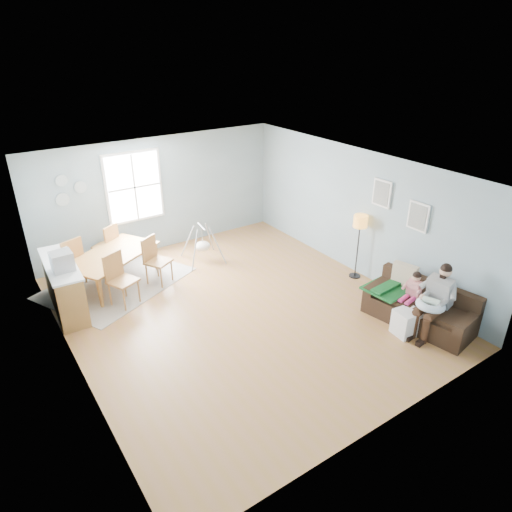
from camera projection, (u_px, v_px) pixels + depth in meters
room at (237, 188)px, 7.68m from camera, size 8.40×9.40×3.90m
window at (134, 187)px, 10.29m from camera, size 1.32×0.08×1.62m
pictures at (399, 204)px, 8.65m from camera, size 0.05×1.34×0.74m
wall_plates at (68, 190)px, 9.51m from camera, size 0.67×0.02×0.66m
sofa at (420, 309)px, 8.26m from camera, size 1.12×2.01×0.77m
green_throw at (389, 288)px, 8.53m from camera, size 0.93×0.79×0.04m
beige_pillow at (405, 275)px, 8.52m from camera, size 0.24×0.48×0.46m
father at (435, 298)px, 7.84m from camera, size 0.94×0.49×1.27m
nursing_pillow at (431, 305)px, 7.78m from camera, size 0.64×0.63×0.20m
infant at (429, 300)px, 7.77m from camera, size 0.21×0.36×0.13m
toddler at (412, 289)px, 8.17m from camera, size 0.51×0.30×0.77m
floor_lamp at (360, 227)px, 9.44m from camera, size 0.29×0.29×1.42m
storage_cube at (406, 322)px, 7.96m from camera, size 0.46×0.42×0.47m
rug at (117, 283)px, 9.68m from camera, size 3.40×3.08×0.01m
dining_table at (115, 269)px, 9.54m from camera, size 2.21×1.90×0.68m
chair_sw at (119, 275)px, 8.73m from camera, size 0.63×0.63×1.05m
chair_se at (154, 257)px, 9.50m from camera, size 0.63×0.63×1.01m
chair_nw at (71, 259)px, 9.33m from camera, size 0.62×0.62×1.07m
chair_ne at (109, 243)px, 10.14m from camera, size 0.63×0.63×1.01m
counter at (64, 286)px, 8.57m from camera, size 0.62×1.79×0.99m
monitor at (62, 261)px, 8.03m from camera, size 0.36×0.34×0.34m
baby_swing at (203, 245)px, 10.48m from camera, size 0.97×0.98×0.86m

